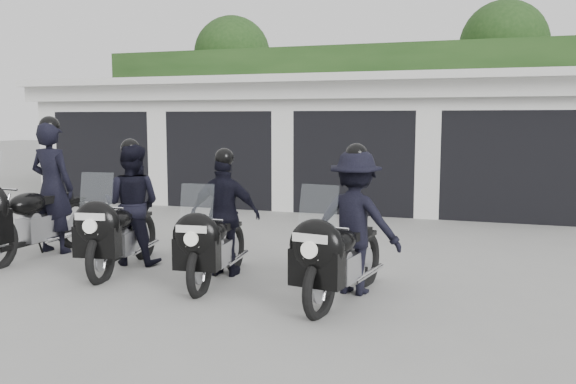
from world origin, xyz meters
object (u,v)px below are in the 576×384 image
(police_bike_c, at_px, (221,223))
(police_bike_d, at_px, (350,230))
(police_bike_a, at_px, (36,200))
(police_bike_b, at_px, (127,212))

(police_bike_c, distance_m, police_bike_d, 1.75)
(police_bike_a, height_order, police_bike_c, police_bike_a)
(police_bike_a, relative_size, police_bike_c, 1.25)
(police_bike_b, bearing_deg, police_bike_c, -15.18)
(police_bike_b, relative_size, police_bike_d, 1.00)
(police_bike_a, relative_size, police_bike_d, 1.19)
(police_bike_a, xyz_separation_m, police_bike_b, (1.60, -0.11, -0.08))
(police_bike_a, relative_size, police_bike_b, 1.18)
(police_bike_c, bearing_deg, police_bike_a, 169.62)
(police_bike_a, distance_m, police_bike_d, 4.85)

